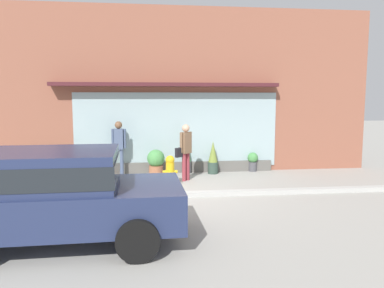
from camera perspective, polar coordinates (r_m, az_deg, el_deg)
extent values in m
plane|color=#9E9B93|center=(9.83, -2.84, -7.72)|extent=(60.00, 60.00, 0.00)
cube|color=#B2B2AD|center=(9.62, -2.76, -7.68)|extent=(14.00, 0.24, 0.12)
cube|color=#935642|center=(12.71, -3.92, 8.06)|extent=(14.00, 0.36, 5.48)
cube|color=#9EB7BC|center=(12.57, -2.24, 2.12)|extent=(6.76, 0.03, 2.50)
cube|color=#4C1E23|center=(12.36, -3.85, 8.98)|extent=(7.36, 0.56, 0.12)
cube|color=#605E59|center=(12.70, -3.78, -3.54)|extent=(7.16, 0.20, 0.36)
cylinder|color=gold|center=(10.89, -3.33, -6.11)|extent=(0.37, 0.37, 0.06)
cylinder|color=gold|center=(10.82, -3.34, -4.39)|extent=(0.25, 0.25, 0.61)
sphere|color=gold|center=(10.76, -3.36, -2.44)|extent=(0.26, 0.26, 0.26)
cylinder|color=gold|center=(10.81, -4.21, -4.25)|extent=(0.10, 0.09, 0.09)
cylinder|color=gold|center=(10.83, -2.48, -4.22)|extent=(0.10, 0.09, 0.09)
cylinder|color=gold|center=(10.66, -3.29, -4.40)|extent=(0.09, 0.10, 0.09)
cylinder|color=#8E333D|center=(11.35, -1.22, -3.55)|extent=(0.12, 0.12, 0.84)
cylinder|color=#8E333D|center=(11.48, -0.66, -3.43)|extent=(0.12, 0.12, 0.84)
cube|color=brown|center=(11.30, -0.95, 0.20)|extent=(0.37, 0.37, 0.63)
sphere|color=tan|center=(11.26, -0.95, 2.41)|extent=(0.23, 0.23, 0.23)
cylinder|color=brown|center=(11.14, -1.65, 0.18)|extent=(0.08, 0.08, 0.60)
cylinder|color=brown|center=(11.46, -0.27, 0.38)|extent=(0.08, 0.08, 0.60)
cube|color=black|center=(11.12, -2.02, -1.30)|extent=(0.24, 0.24, 0.28)
cylinder|color=#475675|center=(12.28, -10.62, -2.80)|extent=(0.12, 0.12, 0.87)
cylinder|color=#475675|center=(12.31, -11.31, -2.79)|extent=(0.12, 0.12, 0.87)
cube|color=#475675|center=(12.19, -11.05, 0.74)|extent=(0.30, 0.22, 0.65)
sphere|color=brown|center=(12.15, -11.10, 2.85)|extent=(0.24, 0.24, 0.24)
cylinder|color=#475675|center=(12.16, -10.15, 0.82)|extent=(0.08, 0.08, 0.62)
cylinder|color=#475675|center=(12.22, -11.94, 0.81)|extent=(0.08, 0.08, 0.62)
cube|color=navy|center=(6.87, -18.97, -8.80)|extent=(4.10, 1.98, 0.66)
cube|color=navy|center=(6.77, -20.86, -3.72)|extent=(2.27, 1.78, 0.66)
cube|color=#1E2328|center=(6.77, -20.86, -3.72)|extent=(2.32, 1.80, 0.36)
cylinder|color=black|center=(7.76, -8.24, -9.21)|extent=(0.68, 0.20, 0.68)
cylinder|color=black|center=(5.94, -8.23, -14.34)|extent=(0.68, 0.20, 0.68)
cylinder|color=black|center=(8.16, -26.42, -9.06)|extent=(0.68, 0.20, 0.68)
cylinder|color=#9E6042|center=(12.19, -5.48, -4.06)|extent=(0.45, 0.45, 0.34)
sphere|color=#4C934C|center=(12.12, -5.50, -2.17)|extent=(0.56, 0.56, 0.56)
cylinder|color=#B7B2A3|center=(12.49, -19.54, -4.06)|extent=(0.43, 0.43, 0.38)
sphere|color=#3D8442|center=(12.43, -19.61, -2.43)|extent=(0.48, 0.48, 0.48)
cylinder|color=#9E6042|center=(12.86, -23.04, -4.07)|extent=(0.36, 0.36, 0.31)
sphere|color=#23562D|center=(12.81, -23.11, -2.73)|extent=(0.43, 0.43, 0.43)
sphere|color=#B266B7|center=(12.69, -22.79, -2.40)|extent=(0.08, 0.08, 0.08)
sphere|color=white|center=(12.67, -23.22, -2.52)|extent=(0.09, 0.09, 0.09)
cylinder|color=#4C4C51|center=(12.60, -0.82, -3.53)|extent=(0.31, 0.31, 0.39)
cone|color=#3D8442|center=(12.50, -0.83, -0.50)|extent=(0.28, 0.28, 0.95)
cylinder|color=#33473D|center=(12.53, 3.19, -3.62)|extent=(0.34, 0.34, 0.39)
cone|color=olive|center=(12.45, 3.21, -1.17)|extent=(0.31, 0.31, 0.69)
cylinder|color=#4C4C51|center=(13.09, 9.18, -3.40)|extent=(0.29, 0.29, 0.32)
sphere|color=#4C934C|center=(13.04, 9.21, -2.06)|extent=(0.35, 0.35, 0.35)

